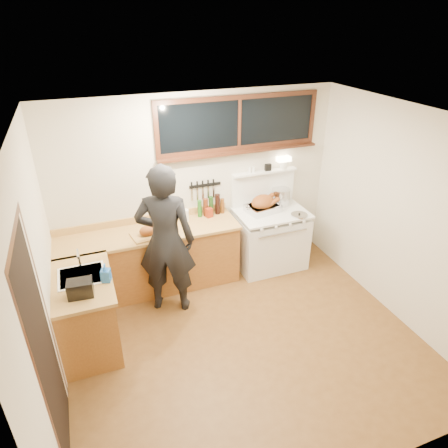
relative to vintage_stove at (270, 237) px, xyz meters
name	(u,v)px	position (x,y,z in m)	size (l,w,h in m)	color
ground_plane	(245,342)	(-1.00, -1.41, -0.48)	(4.00, 3.50, 0.02)	brown
room_shell	(249,218)	(-1.00, -1.41, 1.18)	(4.10, 3.60, 2.65)	beige
counter_back	(151,260)	(-1.80, 0.04, -0.01)	(2.44, 0.64, 1.00)	brown
counter_left	(87,312)	(-2.70, -0.79, -0.02)	(0.64, 1.09, 0.90)	brown
sink_unit	(82,280)	(-2.68, -0.71, 0.38)	(0.50, 0.45, 0.37)	white
vintage_stove	(270,237)	(0.00, 0.00, 0.00)	(1.02, 0.74, 1.61)	white
back_window	(239,130)	(-0.40, 0.31, 1.59)	(2.32, 0.13, 0.77)	black
left_doorway	(46,350)	(-2.99, -1.96, 0.62)	(0.02, 1.04, 2.17)	black
knife_strip	(204,186)	(-0.92, 0.32, 0.84)	(0.46, 0.03, 0.28)	black
man	(166,241)	(-1.67, -0.44, 0.52)	(0.85, 0.71, 1.98)	black
soap_bottle	(106,273)	(-2.43, -0.90, 0.54)	(0.12, 0.12, 0.21)	blue
toaster	(80,288)	(-2.70, -1.07, 0.52)	(0.26, 0.19, 0.17)	black
cutting_board	(148,232)	(-1.81, -0.07, 0.49)	(0.47, 0.38, 0.14)	#B88B49
roast_turkey	(263,205)	(-0.11, 0.06, 0.53)	(0.51, 0.42, 0.25)	silver
stockpot	(281,197)	(0.24, 0.18, 0.56)	(0.36, 0.36, 0.25)	silver
saucepan	(269,203)	(0.03, 0.15, 0.50)	(0.18, 0.30, 0.13)	silver
pot_lid	(299,215)	(0.31, -0.26, 0.44)	(0.31, 0.31, 0.04)	silver
coffee_tin	(209,213)	(-0.90, 0.16, 0.50)	(0.10, 0.09, 0.13)	maroon
pitcher	(186,215)	(-1.25, 0.16, 0.52)	(0.10, 0.10, 0.17)	white
bottle_cluster	(211,206)	(-0.85, 0.22, 0.57)	(0.40, 0.07, 0.30)	black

